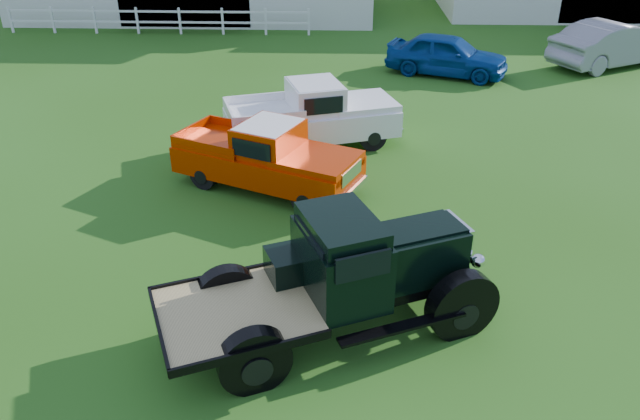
# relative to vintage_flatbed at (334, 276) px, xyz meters

# --- Properties ---
(ground) EXTENTS (120.00, 120.00, 0.00)m
(ground) POSITION_rel_vintage_flatbed_xyz_m (-0.51, 1.05, -1.07)
(ground) COLOR #224E0F
(fence_rail) EXTENTS (14.20, 0.16, 1.20)m
(fence_rail) POSITION_rel_vintage_flatbed_xyz_m (-8.51, 21.05, -0.47)
(fence_rail) COLOR white
(fence_rail) RESTS_ON ground
(vintage_flatbed) EXTENTS (5.79, 4.07, 2.13)m
(vintage_flatbed) POSITION_rel_vintage_flatbed_xyz_m (0.00, 0.00, 0.00)
(vintage_flatbed) COLOR black
(vintage_flatbed) RESTS_ON ground
(red_pickup) EXTENTS (4.92, 3.54, 1.68)m
(red_pickup) POSITION_rel_vintage_flatbed_xyz_m (-1.70, 5.25, -0.23)
(red_pickup) COLOR #B72700
(red_pickup) RESTS_ON ground
(white_pickup) EXTENTS (5.17, 3.29, 1.77)m
(white_pickup) POSITION_rel_vintage_flatbed_xyz_m (-0.74, 7.92, -0.18)
(white_pickup) COLOR white
(white_pickup) RESTS_ON ground
(misc_car_blue) EXTENTS (4.80, 3.33, 1.52)m
(misc_car_blue) POSITION_rel_vintage_flatbed_xyz_m (3.95, 14.90, -0.31)
(misc_car_blue) COLOR navy
(misc_car_blue) RESTS_ON ground
(misc_car_grey) EXTENTS (5.44, 4.10, 1.72)m
(misc_car_grey) POSITION_rel_vintage_flatbed_xyz_m (10.55, 16.36, -0.21)
(misc_car_grey) COLOR gray
(misc_car_grey) RESTS_ON ground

